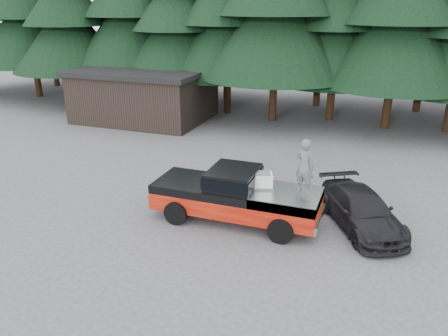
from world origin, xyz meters
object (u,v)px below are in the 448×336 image
(pickup_truck, at_px, (236,203))
(utility_building, at_px, (145,94))
(man_on_bed, at_px, (305,166))
(air_compressor, at_px, (262,181))
(parked_car, at_px, (361,210))

(pickup_truck, bearing_deg, utility_building, 131.30)
(man_on_bed, bearing_deg, utility_building, -23.63)
(pickup_truck, xyz_separation_m, utility_building, (-10.28, 11.70, 1.00))
(air_compressor, relative_size, man_on_bed, 0.36)
(pickup_truck, distance_m, air_compressor, 1.27)
(parked_car, bearing_deg, air_compressor, 164.60)
(man_on_bed, bearing_deg, air_compressor, 20.92)
(air_compressor, bearing_deg, pickup_truck, 171.67)
(man_on_bed, bearing_deg, parked_car, -139.38)
(parked_car, xyz_separation_m, utility_building, (-14.46, 10.70, 1.04))
(man_on_bed, relative_size, parked_car, 0.43)
(air_compressor, distance_m, man_on_bed, 1.57)
(air_compressor, distance_m, parked_car, 3.53)
(pickup_truck, relative_size, parked_car, 1.38)
(man_on_bed, xyz_separation_m, utility_building, (-12.57, 11.47, -0.59))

